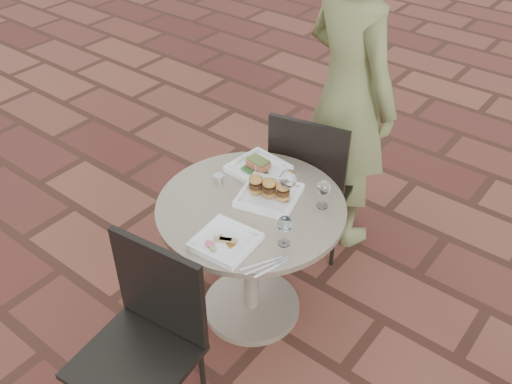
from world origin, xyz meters
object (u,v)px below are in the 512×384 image
Objects in this scene: plate_sliders at (269,192)px; plate_tuna at (225,241)px; cafe_table at (251,243)px; chair_far at (312,173)px; chair_near at (147,330)px; plate_salmon at (258,168)px; diner at (348,95)px.

plate_sliders is 0.38m from plate_tuna.
cafe_table is 3.40× the size of plate_tuna.
plate_tuna is at bearing 85.16° from chair_far.
chair_far is 1.34m from chair_near.
plate_sliders is at bearing 86.17° from chair_far.
plate_salmon is 0.56m from plate_tuna.
chair_far is at bearing 94.49° from cafe_table.
chair_far is 0.43m from plate_salmon.
diner is 5.63× the size of plate_sliders.
cafe_table is at bearing -110.99° from plate_sliders.
diner is at bearing 85.13° from chair_near.
cafe_table is 0.73m from chair_near.
diner is (-0.06, 1.62, 0.37)m from chair_near.
diner is 6.61× the size of plate_salmon.
plate_sliders is (0.18, -0.14, 0.02)m from plate_salmon.
diner is at bearing -107.74° from chair_far.
plate_tuna is (0.11, -1.17, -0.18)m from diner.
plate_salmon reaches higher than plate_tuna.
chair_far reaches higher than plate_sliders.
chair_far is (-0.05, 0.61, 0.07)m from cafe_table.
plate_tuna reaches higher than cafe_table.
plate_sliders is 1.24× the size of plate_tuna.
diner reaches higher than plate_tuna.
plate_tuna is at bearing 114.19° from diner.
plate_sliders is at bearing 82.87° from chair_near.
diner reaches higher than plate_salmon.
chair_near reaches higher than plate_tuna.
chair_near reaches higher than cafe_table.
chair_near is at bearing 111.10° from diner.
cafe_table is 0.97× the size of chair_near.
chair_far is 3.51× the size of plate_tuna.
plate_sliders reaches higher than cafe_table.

